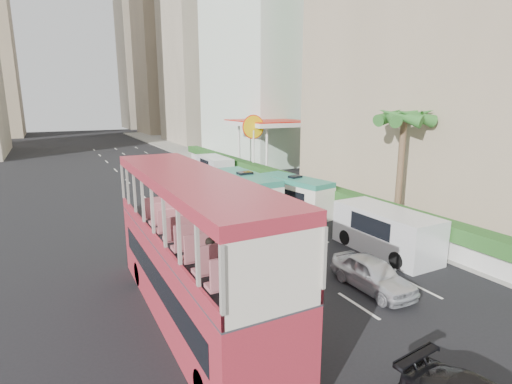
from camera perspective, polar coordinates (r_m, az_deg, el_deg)
ground_plane at (r=17.28m, az=10.88°, el=-12.54°), size 200.00×200.00×0.00m
double_decker_bus at (r=13.60m, az=-9.11°, el=-8.05°), size 2.50×11.00×5.06m
car_silver_lane_a at (r=22.13m, az=-5.99°, el=-6.61°), size 2.41×5.14×1.63m
car_silver_lane_b at (r=17.09m, az=16.18°, el=-13.14°), size 1.59×3.86×1.31m
van_asset at (r=27.95m, az=-3.44°, el=-2.41°), size 2.03×4.27×1.18m
minibus_near at (r=25.99m, az=-1.59°, el=-0.43°), size 2.24×6.27×2.76m
minibus_far at (r=26.68m, az=5.56°, el=-0.50°), size 2.77×5.70×2.42m
panel_van_near at (r=20.77m, az=18.02°, el=-5.34°), size 2.21×5.45×2.17m
panel_van_far at (r=39.23m, az=-5.95°, el=3.52°), size 2.22×5.24×2.07m
sidewalk at (r=42.27m, az=-0.59°, el=2.96°), size 6.00×120.00×0.18m
kerb_wall at (r=31.39m, az=3.99°, el=0.56°), size 0.30×44.00×1.00m
hedge at (r=31.22m, az=4.02°, el=2.08°), size 1.10×44.00×0.70m
palm_tree at (r=24.27m, az=19.87°, el=2.68°), size 0.36×0.36×6.40m
shell_station at (r=40.62m, az=1.96°, el=6.34°), size 6.50×8.00×5.50m
tower_far_a at (r=98.96m, az=-12.37°, el=21.08°), size 14.00×14.00×44.00m
tower_far_b at (r=119.85m, az=-15.29°, el=18.47°), size 14.00×14.00×40.00m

